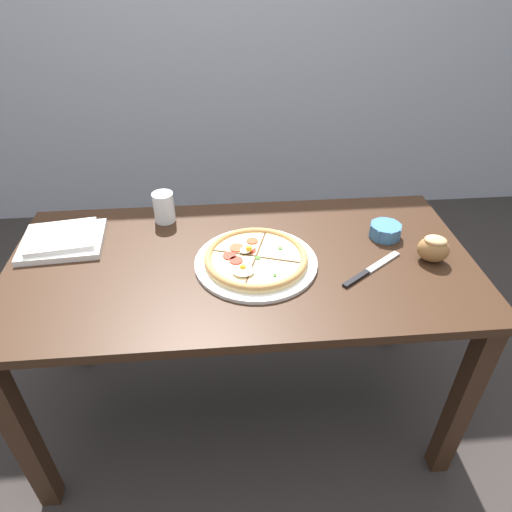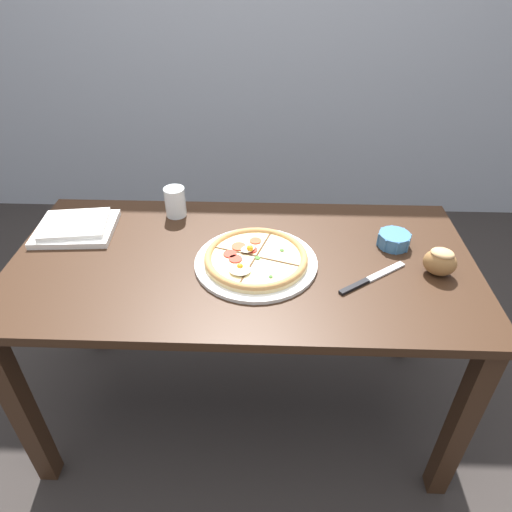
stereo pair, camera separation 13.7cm
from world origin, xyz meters
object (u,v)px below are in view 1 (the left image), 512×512
at_px(pizza, 256,259).
at_px(dining_table, 242,286).
at_px(bread_piece_near, 434,248).
at_px(napkin_folded, 62,240).
at_px(knife_main, 371,269).
at_px(ramekin_bowl, 385,230).
at_px(water_glass, 164,209).

bearing_deg(pizza, dining_table, 150.14).
bearing_deg(dining_table, bread_piece_near, -5.10).
height_order(pizza, napkin_folded, pizza).
bearing_deg(knife_main, ramekin_bowl, 25.36).
xyz_separation_m(pizza, knife_main, (0.34, -0.06, -0.01)).
height_order(pizza, knife_main, pizza).
relative_size(pizza, napkin_folded, 1.39).
height_order(ramekin_bowl, water_glass, water_glass).
bearing_deg(pizza, knife_main, -10.27).
distance_m(napkin_folded, bread_piece_near, 1.16).
xyz_separation_m(pizza, napkin_folded, (-0.61, 0.16, -0.00)).
xyz_separation_m(ramekin_bowl, water_glass, (-0.73, 0.17, 0.02)).
relative_size(bread_piece_near, water_glass, 1.09).
distance_m(dining_table, water_glass, 0.39).
xyz_separation_m(dining_table, pizza, (0.04, -0.02, 0.12)).
relative_size(pizza, bread_piece_near, 3.27).
height_order(ramekin_bowl, napkin_folded, ramekin_bowl).
bearing_deg(ramekin_bowl, dining_table, -169.43).
xyz_separation_m(napkin_folded, bread_piece_near, (1.15, -0.19, 0.03)).
relative_size(dining_table, knife_main, 6.65).
bearing_deg(dining_table, pizza, -29.86).
distance_m(pizza, napkin_folded, 0.63).
bearing_deg(dining_table, ramekin_bowl, 10.57).
relative_size(dining_table, bread_piece_near, 12.55).
distance_m(napkin_folded, water_glass, 0.34).
distance_m(ramekin_bowl, bread_piece_near, 0.17).
xyz_separation_m(dining_table, knife_main, (0.38, -0.09, 0.11)).
height_order(bread_piece_near, knife_main, bread_piece_near).
distance_m(knife_main, water_glass, 0.72).
xyz_separation_m(bread_piece_near, water_glass, (-0.83, 0.31, 0.00)).
relative_size(ramekin_bowl, water_glass, 1.02).
bearing_deg(pizza, bread_piece_near, -2.90).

